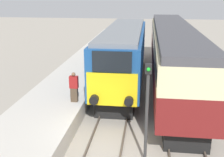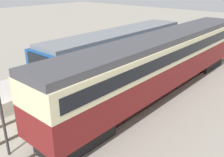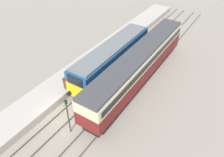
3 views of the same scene
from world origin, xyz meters
name	(u,v)px [view 2 (image 2 of 3)]	position (x,y,z in m)	size (l,w,h in m)	color
ground_plane	(7,133)	(0.00, 0.00, 0.00)	(120.00, 120.00, 0.00)	gray
platform_left	(79,71)	(-3.30, 8.00, 0.44)	(3.50, 50.00, 0.87)	#B7B2A8
rails_near_track	(79,99)	(0.00, 5.00, 0.07)	(1.51, 60.00, 0.14)	#4C4238
rails_far_track	(119,117)	(3.40, 5.00, 0.07)	(1.50, 60.00, 0.14)	#4C4238
locomotive	(119,55)	(0.00, 9.06, 2.23)	(2.70, 13.92, 4.02)	black
passenger_carriage	(162,59)	(3.40, 9.49, 2.51)	(2.75, 19.73, 4.14)	black
person_on_platform	(31,78)	(-2.05, 2.92, 1.66)	(0.44, 0.26, 1.59)	#473828
signal_post	(1,109)	(1.70, -0.76, 2.35)	(0.24, 0.28, 3.96)	#333333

